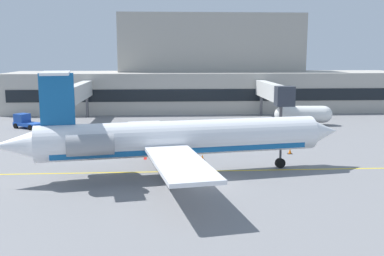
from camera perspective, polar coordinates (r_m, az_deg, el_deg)
name	(u,v)px	position (r m, az deg, el deg)	size (l,w,h in m)	color
ground	(206,184)	(36.06, 1.73, -7.14)	(120.00, 120.00, 0.11)	slate
terminal_building	(208,75)	(82.31, 2.04, 6.76)	(69.40, 14.13, 17.20)	#ADA89E
jet_bridge_west	(273,92)	(67.53, 10.18, 4.48)	(2.40, 16.68, 5.90)	silver
jet_bridge_east	(76,94)	(65.35, -14.51, 4.19)	(2.40, 19.50, 5.93)	silver
regional_jet	(176,139)	(37.94, -2.09, -1.34)	(29.73, 24.50, 8.83)	white
baggage_tug	(26,122)	(66.08, -20.33, 0.78)	(4.44, 3.75, 1.96)	#1E4CB2
pushback_tractor	(274,131)	(55.74, 10.40, -0.35)	(3.25, 4.01, 1.88)	#19389E
fuel_tank	(303,114)	(66.43, 13.92, 1.69)	(8.27, 2.79, 2.78)	white
safety_cone_alpha	(290,151)	(47.42, 12.30, -2.92)	(0.47, 0.47, 0.55)	orange
safety_cone_bravo	(202,158)	(43.65, 1.32, -3.78)	(0.47, 0.47, 0.55)	orange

